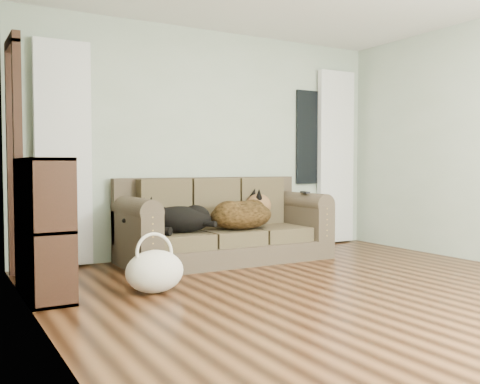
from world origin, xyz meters
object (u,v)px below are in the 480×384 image
sofa (226,219)px  dog_black_lab (176,220)px  dog_shepherd (243,216)px  tote_bag (155,273)px  bookshelf (44,233)px

sofa → dog_black_lab: bearing=-176.8°
dog_black_lab → dog_shepherd: bearing=22.2°
sofa → tote_bag: bearing=-139.8°
sofa → dog_shepherd: sofa is taller
tote_bag → bookshelf: (-0.80, 0.31, 0.34)m
dog_black_lab → tote_bag: bearing=-94.8°
dog_shepherd → tote_bag: dog_shepherd is taller
dog_shepherd → tote_bag: size_ratio=1.61×
dog_black_lab → tote_bag: 1.19m
sofa → dog_shepherd: bearing=-29.7°
dog_black_lab → tote_bag: (-0.60, -0.98, -0.32)m
sofa → bookshelf: size_ratio=2.06×
tote_bag → sofa: bearing=40.2°
dog_shepherd → bookshelf: 2.25m
dog_shepherd → bookshelf: bearing=5.7°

